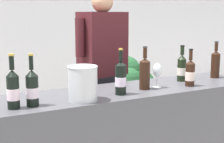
{
  "coord_description": "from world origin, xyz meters",
  "views": [
    {
      "loc": [
        -1.25,
        -2.1,
        1.5
      ],
      "look_at": [
        -0.14,
        0.0,
        1.08
      ],
      "focal_mm": 52.4,
      "sensor_mm": 36.0,
      "label": 1
    }
  ],
  "objects_px": {
    "person_server": "(103,87)",
    "wine_bottle_0": "(145,73)",
    "wine_bottle_4": "(182,68)",
    "wine_bottle_5": "(121,78)",
    "wine_bottle_3": "(32,88)",
    "ice_bucket": "(83,83)",
    "wine_bottle_6": "(13,89)",
    "potted_shrub": "(131,89)",
    "wine_bottle_1": "(190,73)",
    "wine_glass": "(157,71)",
    "wine_bottle_2": "(215,63)"
  },
  "relations": [
    {
      "from": "wine_bottle_3",
      "to": "ice_bucket",
      "type": "distance_m",
      "value": 0.33
    },
    {
      "from": "person_server",
      "to": "potted_shrub",
      "type": "bearing_deg",
      "value": 40.51
    },
    {
      "from": "wine_bottle_5",
      "to": "person_server",
      "type": "height_order",
      "value": "person_server"
    },
    {
      "from": "wine_bottle_3",
      "to": "wine_bottle_5",
      "type": "distance_m",
      "value": 0.63
    },
    {
      "from": "wine_bottle_1",
      "to": "wine_glass",
      "type": "distance_m",
      "value": 0.28
    },
    {
      "from": "wine_bottle_6",
      "to": "potted_shrub",
      "type": "distance_m",
      "value": 2.07
    },
    {
      "from": "person_server",
      "to": "wine_bottle_6",
      "type": "bearing_deg",
      "value": -143.76
    },
    {
      "from": "wine_bottle_1",
      "to": "person_server",
      "type": "relative_size",
      "value": 0.18
    },
    {
      "from": "wine_bottle_5",
      "to": "wine_bottle_4",
      "type": "bearing_deg",
      "value": 14.17
    },
    {
      "from": "wine_bottle_2",
      "to": "wine_bottle_3",
      "type": "bearing_deg",
      "value": -174.74
    },
    {
      "from": "ice_bucket",
      "to": "wine_bottle_0",
      "type": "bearing_deg",
      "value": 9.78
    },
    {
      "from": "wine_bottle_0",
      "to": "wine_bottle_2",
      "type": "height_order",
      "value": "same"
    },
    {
      "from": "wine_bottle_5",
      "to": "wine_bottle_6",
      "type": "xyz_separation_m",
      "value": [
        -0.75,
        -0.01,
        0.0
      ]
    },
    {
      "from": "wine_bottle_4",
      "to": "wine_bottle_5",
      "type": "bearing_deg",
      "value": -165.83
    },
    {
      "from": "wine_glass",
      "to": "wine_bottle_3",
      "type": "bearing_deg",
      "value": -176.27
    },
    {
      "from": "wine_bottle_6",
      "to": "potted_shrub",
      "type": "relative_size",
      "value": 0.33
    },
    {
      "from": "person_server",
      "to": "wine_bottle_2",
      "type": "bearing_deg",
      "value": -31.36
    },
    {
      "from": "wine_bottle_4",
      "to": "wine_bottle_0",
      "type": "bearing_deg",
      "value": -165.82
    },
    {
      "from": "person_server",
      "to": "wine_bottle_1",
      "type": "bearing_deg",
      "value": -57.99
    },
    {
      "from": "wine_bottle_2",
      "to": "wine_bottle_3",
      "type": "xyz_separation_m",
      "value": [
        -1.7,
        -0.16,
        -0.02
      ]
    },
    {
      "from": "wine_bottle_3",
      "to": "ice_bucket",
      "type": "bearing_deg",
      "value": -5.32
    },
    {
      "from": "wine_bottle_2",
      "to": "potted_shrub",
      "type": "bearing_deg",
      "value": 101.75
    },
    {
      "from": "wine_bottle_0",
      "to": "wine_bottle_5",
      "type": "distance_m",
      "value": 0.25
    },
    {
      "from": "wine_bottle_3",
      "to": "ice_bucket",
      "type": "height_order",
      "value": "wine_bottle_3"
    },
    {
      "from": "wine_bottle_4",
      "to": "wine_bottle_5",
      "type": "height_order",
      "value": "wine_bottle_5"
    },
    {
      "from": "wine_bottle_4",
      "to": "wine_bottle_6",
      "type": "bearing_deg",
      "value": -172.79
    },
    {
      "from": "ice_bucket",
      "to": "potted_shrub",
      "type": "relative_size",
      "value": 0.23
    },
    {
      "from": "wine_bottle_6",
      "to": "person_server",
      "type": "height_order",
      "value": "person_server"
    },
    {
      "from": "wine_glass",
      "to": "ice_bucket",
      "type": "relative_size",
      "value": 0.82
    },
    {
      "from": "wine_bottle_1",
      "to": "wine_bottle_3",
      "type": "xyz_separation_m",
      "value": [
        -1.26,
        0.01,
        0.01
      ]
    },
    {
      "from": "wine_bottle_5",
      "to": "wine_bottle_1",
      "type": "bearing_deg",
      "value": -0.96
    },
    {
      "from": "person_server",
      "to": "wine_bottle_0",
      "type": "bearing_deg",
      "value": -85.38
    },
    {
      "from": "wine_bottle_0",
      "to": "wine_bottle_3",
      "type": "height_order",
      "value": "wine_bottle_0"
    },
    {
      "from": "wine_bottle_1",
      "to": "wine_bottle_4",
      "type": "bearing_deg",
      "value": 69.73
    },
    {
      "from": "person_server",
      "to": "ice_bucket",
      "type": "bearing_deg",
      "value": -124.83
    },
    {
      "from": "wine_bottle_5",
      "to": "potted_shrub",
      "type": "bearing_deg",
      "value": 55.79
    },
    {
      "from": "wine_glass",
      "to": "potted_shrub",
      "type": "xyz_separation_m",
      "value": [
        0.48,
        1.18,
        -0.43
      ]
    },
    {
      "from": "wine_bottle_5",
      "to": "potted_shrub",
      "type": "relative_size",
      "value": 0.32
    },
    {
      "from": "wine_bottle_6",
      "to": "wine_bottle_3",
      "type": "bearing_deg",
      "value": 2.01
    },
    {
      "from": "wine_bottle_6",
      "to": "wine_bottle_4",
      "type": "bearing_deg",
      "value": 7.21
    },
    {
      "from": "wine_bottle_5",
      "to": "wine_glass",
      "type": "xyz_separation_m",
      "value": [
        0.36,
        0.06,
        0.01
      ]
    },
    {
      "from": "wine_bottle_3",
      "to": "wine_bottle_4",
      "type": "bearing_deg",
      "value": 7.66
    },
    {
      "from": "wine_bottle_1",
      "to": "potted_shrub",
      "type": "relative_size",
      "value": 0.29
    },
    {
      "from": "wine_bottle_2",
      "to": "ice_bucket",
      "type": "xyz_separation_m",
      "value": [
        -1.37,
        -0.19,
        -0.01
      ]
    },
    {
      "from": "wine_bottle_0",
      "to": "potted_shrub",
      "type": "bearing_deg",
      "value": 63.11
    },
    {
      "from": "wine_bottle_6",
      "to": "person_server",
      "type": "distance_m",
      "value": 1.19
    },
    {
      "from": "wine_bottle_3",
      "to": "wine_bottle_5",
      "type": "xyz_separation_m",
      "value": [
        0.63,
        0.0,
        0.01
      ]
    },
    {
      "from": "wine_glass",
      "to": "wine_bottle_5",
      "type": "bearing_deg",
      "value": -170.21
    },
    {
      "from": "wine_bottle_0",
      "to": "wine_bottle_1",
      "type": "bearing_deg",
      "value": -10.66
    },
    {
      "from": "wine_bottle_0",
      "to": "wine_bottle_5",
      "type": "relative_size",
      "value": 1.0
    }
  ]
}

